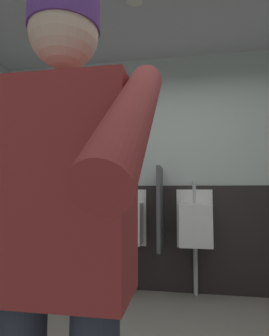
{
  "coord_description": "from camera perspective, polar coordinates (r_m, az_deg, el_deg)",
  "views": [
    {
      "loc": [
        0.13,
        -1.62,
        1.14
      ],
      "look_at": [
        -0.12,
        -0.23,
        1.25
      ],
      "focal_mm": 30.4,
      "sensor_mm": 36.0,
      "label": 1
    }
  ],
  "objects": [
    {
      "name": "urinal_left",
      "position": [
        3.27,
        -1.44,
        -10.88
      ],
      "size": [
        0.4,
        0.34,
        1.24
      ],
      "color": "white",
      "rests_on": "ground_plane"
    },
    {
      "name": "wainscot_band_back",
      "position": [
        3.38,
        7.87,
        -13.72
      ],
      "size": [
        4.34,
        0.03,
        1.19
      ],
      "primitive_type": "cube",
      "color": "black",
      "rests_on": "ground_plane"
    },
    {
      "name": "downlight_far",
      "position": [
        2.77,
        0.08,
        30.67
      ],
      "size": [
        0.14,
        0.14,
        0.03
      ],
      "primitive_type": "cylinder",
      "color": "white"
    },
    {
      "name": "urinal_middle",
      "position": [
        3.21,
        12.05,
        -10.9
      ],
      "size": [
        0.4,
        0.34,
        1.24
      ],
      "color": "white",
      "rests_on": "ground_plane"
    },
    {
      "name": "wall_back",
      "position": [
        3.42,
        7.78,
        -0.54
      ],
      "size": [
        4.94,
        0.12,
        2.75
      ],
      "primitive_type": "cube",
      "color": "silver",
      "rests_on": "ground_plane"
    },
    {
      "name": "privacy_divider_panel",
      "position": [
        3.13,
        5.11,
        -7.97
      ],
      "size": [
        0.04,
        0.4,
        0.9
      ],
      "primitive_type": "cube",
      "color": "#4C4C51"
    },
    {
      "name": "person",
      "position": [
        0.87,
        -14.98,
        -12.64
      ],
      "size": [
        0.64,
        0.6,
        1.73
      ],
      "color": "#2D3342",
      "rests_on": "ground_plane"
    }
  ]
}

